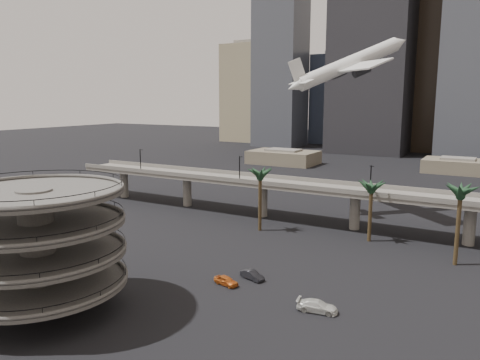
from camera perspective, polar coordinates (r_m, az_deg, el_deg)
The scene contains 10 objects.
ground at distance 62.31m, azimuth -12.24°, elevation -16.51°, with size 700.00×700.00×0.00m, color black.
parking_ramp at distance 65.51m, azimuth -23.47°, elevation -6.57°, with size 22.20×22.20×17.35m.
overpass at distance 105.09m, azimuth 8.15°, elevation -1.25°, with size 130.00×9.30×14.70m.
palm_trees at distance 91.28m, azimuth 18.99°, elevation -0.86°, with size 54.40×18.40×14.00m.
low_buildings at distance 187.37m, azimuth 20.17°, elevation 1.74°, with size 135.00×27.50×6.80m.
skyline at distance 259.87m, azimuth 25.65°, elevation 13.91°, with size 269.00×86.00×136.41m.
airborne_jet at distance 115.83m, azimuth 13.07°, elevation 13.53°, with size 25.05×25.88×14.97m.
car_a at distance 71.36m, azimuth -1.70°, elevation -12.16°, with size 1.62×4.03×1.37m, color #CB5F1D.
car_b at distance 73.45m, azimuth 1.49°, elevation -11.50°, with size 1.45×4.15×1.37m, color black.
car_c at distance 63.94m, azimuth 9.40°, elevation -14.93°, with size 2.17×5.33×1.55m, color silver.
Camera 1 is at (38.25, -40.79, 27.48)m, focal length 35.00 mm.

